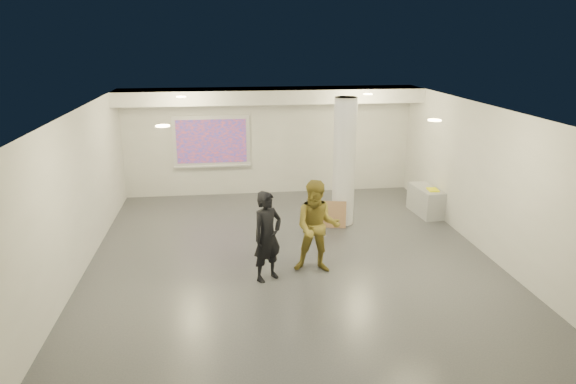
{
  "coord_description": "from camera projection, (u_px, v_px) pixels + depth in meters",
  "views": [
    {
      "loc": [
        -1.28,
        -9.57,
        4.31
      ],
      "look_at": [
        0.0,
        0.4,
        1.25
      ],
      "focal_mm": 32.0,
      "sensor_mm": 36.0,
      "label": 1
    }
  ],
  "objects": [
    {
      "name": "floor",
      "position": [
        290.0,
        256.0,
        10.49
      ],
      "size": [
        8.0,
        9.0,
        0.01
      ],
      "primitive_type": "cube",
      "color": "#3A3C42",
      "rests_on": "ground"
    },
    {
      "name": "ceiling",
      "position": [
        291.0,
        109.0,
        9.62
      ],
      "size": [
        8.0,
        9.0,
        0.01
      ],
      "primitive_type": "cube",
      "color": "white",
      "rests_on": "floor"
    },
    {
      "name": "wall_back",
      "position": [
        269.0,
        141.0,
        14.32
      ],
      "size": [
        8.0,
        0.01,
        3.0
      ],
      "primitive_type": "cube",
      "color": "beige",
      "rests_on": "floor"
    },
    {
      "name": "wall_front",
      "position": [
        343.0,
        296.0,
        5.78
      ],
      "size": [
        8.0,
        0.01,
        3.0
      ],
      "primitive_type": "cube",
      "color": "beige",
      "rests_on": "floor"
    },
    {
      "name": "wall_left",
      "position": [
        78.0,
        193.0,
        9.57
      ],
      "size": [
        0.01,
        9.0,
        3.0
      ],
      "primitive_type": "cube",
      "color": "beige",
      "rests_on": "floor"
    },
    {
      "name": "wall_right",
      "position": [
        483.0,
        179.0,
        10.54
      ],
      "size": [
        0.01,
        9.0,
        3.0
      ],
      "primitive_type": "cube",
      "color": "beige",
      "rests_on": "floor"
    },
    {
      "name": "soffit_band",
      "position": [
        271.0,
        95.0,
        13.42
      ],
      "size": [
        8.0,
        1.1,
        0.36
      ],
      "primitive_type": "cube",
      "color": "silver",
      "rests_on": "ceiling"
    },
    {
      "name": "downlight_nw",
      "position": [
        181.0,
        97.0,
        11.73
      ],
      "size": [
        0.22,
        0.22,
        0.02
      ],
      "primitive_type": "cylinder",
      "color": "#FFE193",
      "rests_on": "ceiling"
    },
    {
      "name": "downlight_ne",
      "position": [
        368.0,
        94.0,
        12.26
      ],
      "size": [
        0.22,
        0.22,
        0.02
      ],
      "primitive_type": "cylinder",
      "color": "#FFE193",
      "rests_on": "ceiling"
    },
    {
      "name": "downlight_sw",
      "position": [
        163.0,
        126.0,
        7.93
      ],
      "size": [
        0.22,
        0.22,
        0.02
      ],
      "primitive_type": "cylinder",
      "color": "#FFE193",
      "rests_on": "ceiling"
    },
    {
      "name": "downlight_se",
      "position": [
        435.0,
        120.0,
        8.46
      ],
      "size": [
        0.22,
        0.22,
        0.02
      ],
      "primitive_type": "cylinder",
      "color": "#FFE193",
      "rests_on": "ceiling"
    },
    {
      "name": "column",
      "position": [
        344.0,
        162.0,
        11.94
      ],
      "size": [
        0.52,
        0.52,
        3.0
      ],
      "primitive_type": "cylinder",
      "color": "silver",
      "rests_on": "floor"
    },
    {
      "name": "projection_screen",
      "position": [
        212.0,
        142.0,
        14.08
      ],
      "size": [
        2.1,
        0.13,
        1.42
      ],
      "color": "silver",
      "rests_on": "wall_back"
    },
    {
      "name": "credenza",
      "position": [
        426.0,
        201.0,
        12.89
      ],
      "size": [
        0.58,
        1.21,
        0.69
      ],
      "primitive_type": "cube",
      "rotation": [
        0.0,
        0.0,
        0.08
      ],
      "color": "#979A9D",
      "rests_on": "floor"
    },
    {
      "name": "postit_pad",
      "position": [
        433.0,
        190.0,
        12.56
      ],
      "size": [
        0.27,
        0.34,
        0.03
      ],
      "primitive_type": "cube",
      "rotation": [
        0.0,
        0.0,
        -0.09
      ],
      "color": "#FFFD0A",
      "rests_on": "credenza"
    },
    {
      "name": "cardboard_back",
      "position": [
        334.0,
        214.0,
        11.98
      ],
      "size": [
        0.59,
        0.27,
        0.63
      ],
      "primitive_type": "cube",
      "rotation": [
        -0.14,
        0.0,
        -0.24
      ],
      "color": "#966D4A",
      "rests_on": "floor"
    },
    {
      "name": "cardboard_front",
      "position": [
        324.0,
        216.0,
        12.01
      ],
      "size": [
        0.52,
        0.26,
        0.56
      ],
      "primitive_type": "cube",
      "rotation": [
        -0.16,
        0.0,
        -0.25
      ],
      "color": "#966D4A",
      "rests_on": "floor"
    },
    {
      "name": "woman",
      "position": [
        267.0,
        236.0,
        9.27
      ],
      "size": [
        0.74,
        0.67,
        1.69
      ],
      "primitive_type": "imported",
      "rotation": [
        0.0,
        0.0,
        0.58
      ],
      "color": "black",
      "rests_on": "floor"
    },
    {
      "name": "man",
      "position": [
        317.0,
        227.0,
        9.59
      ],
      "size": [
        0.98,
        0.83,
        1.79
      ],
      "primitive_type": "imported",
      "rotation": [
        0.0,
        0.0,
        -0.19
      ],
      "color": "olive",
      "rests_on": "floor"
    }
  ]
}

